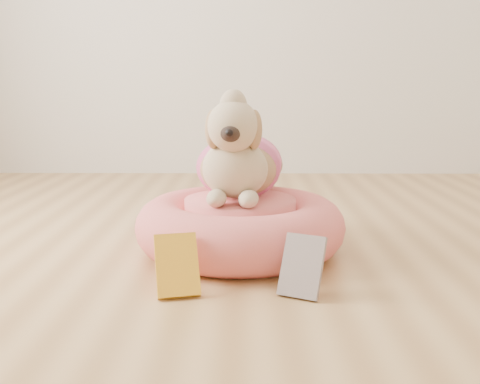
{
  "coord_description": "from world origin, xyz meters",
  "views": [
    {
      "loc": [
        0.03,
        -1.36,
        0.58
      ],
      "look_at": [
        0.01,
        0.44,
        0.22
      ],
      "focal_mm": 40.0,
      "sensor_mm": 36.0,
      "label": 1
    }
  ],
  "objects_px": {
    "pet_bed": "(240,226)",
    "book_yellow": "(177,265)",
    "dog": "(239,143)",
    "book_white": "(302,266)"
  },
  "relations": [
    {
      "from": "pet_bed",
      "to": "book_yellow",
      "type": "relative_size",
      "value": 4.07
    },
    {
      "from": "dog",
      "to": "book_white",
      "type": "bearing_deg",
      "value": -62.02
    },
    {
      "from": "book_white",
      "to": "dog",
      "type": "bearing_deg",
      "value": 137.53
    },
    {
      "from": "dog",
      "to": "book_white",
      "type": "xyz_separation_m",
      "value": [
        0.18,
        -0.45,
        -0.3
      ]
    },
    {
      "from": "dog",
      "to": "book_yellow",
      "type": "bearing_deg",
      "value": -105.23
    },
    {
      "from": "book_yellow",
      "to": "book_white",
      "type": "distance_m",
      "value": 0.35
    },
    {
      "from": "book_yellow",
      "to": "pet_bed",
      "type": "bearing_deg",
      "value": 53.23
    },
    {
      "from": "pet_bed",
      "to": "book_white",
      "type": "relative_size",
      "value": 4.15
    },
    {
      "from": "pet_bed",
      "to": "book_yellow",
      "type": "bearing_deg",
      "value": -113.27
    },
    {
      "from": "pet_bed",
      "to": "dog",
      "type": "bearing_deg",
      "value": 99.88
    }
  ]
}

